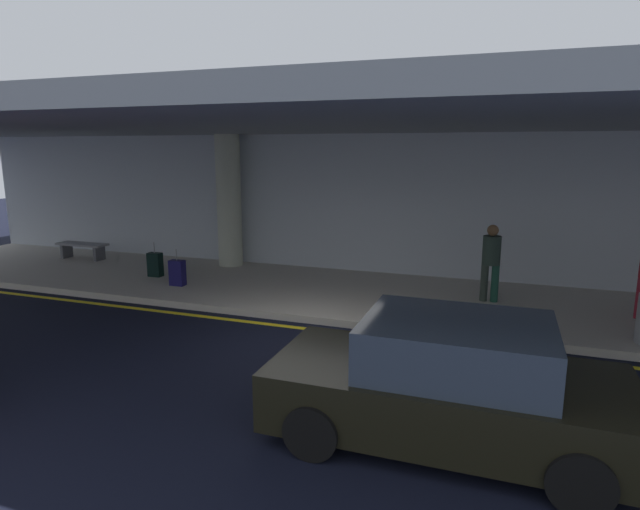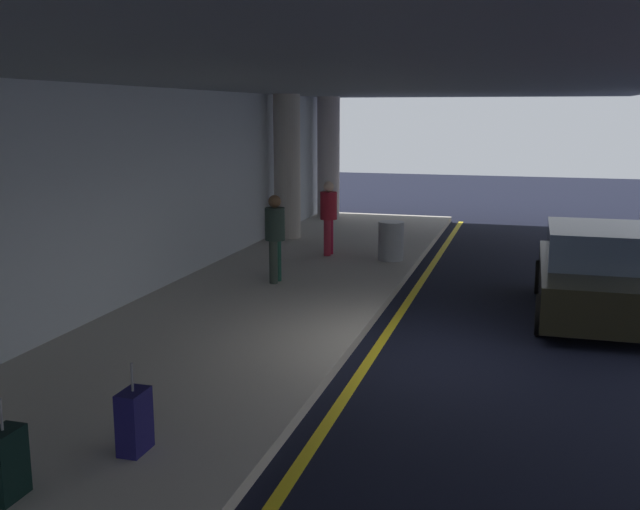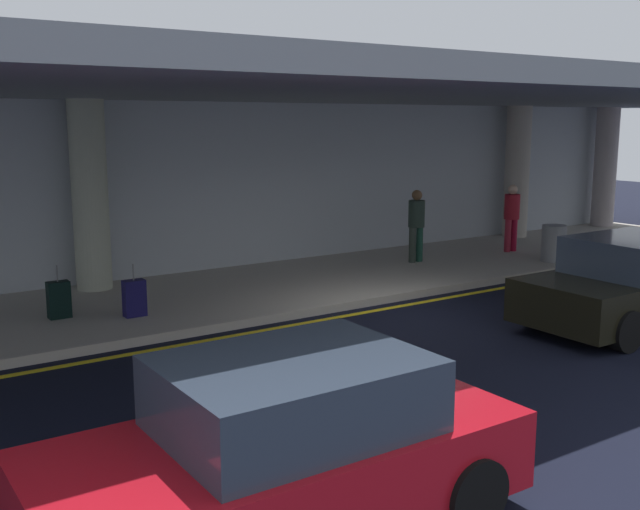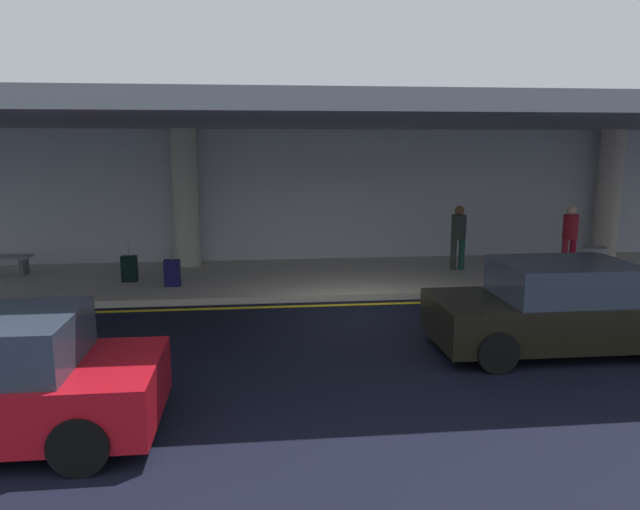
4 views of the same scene
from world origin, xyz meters
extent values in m
plane|color=black|center=(0.00, 0.00, 0.00)|extent=(60.00, 60.00, 0.00)
cube|color=#B3AB9E|center=(0.00, 3.10, 0.07)|extent=(26.00, 4.20, 0.15)
cube|color=yellow|center=(0.00, 0.70, 0.00)|extent=(26.00, 0.14, 0.01)
cylinder|color=#ADB19A|center=(-4.00, 4.70, 1.97)|extent=(0.68, 0.68, 3.65)
cylinder|color=#B5AB9E|center=(8.00, 4.70, 1.97)|extent=(0.68, 0.68, 3.65)
cube|color=gray|center=(0.00, 2.60, 3.95)|extent=(28.00, 13.20, 0.30)
cube|color=#ADB4BC|center=(0.00, 5.35, 1.90)|extent=(26.00, 0.30, 3.80)
cube|color=black|center=(2.78, -2.45, 0.55)|extent=(4.10, 1.80, 0.70)
cube|color=#2D3847|center=(2.88, -2.45, 1.20)|extent=(2.10, 1.60, 0.60)
cylinder|color=black|center=(4.13, -1.60, 0.32)|extent=(0.64, 0.22, 0.64)
cylinder|color=black|center=(1.43, -1.60, 0.32)|extent=(0.64, 0.22, 0.64)
cylinder|color=black|center=(1.43, -3.30, 0.32)|extent=(0.64, 0.22, 0.64)
cylinder|color=black|center=(-4.01, -3.84, 0.32)|extent=(0.64, 0.22, 0.64)
cylinder|color=black|center=(-4.01, -5.54, 0.32)|extent=(0.64, 0.22, 0.64)
cylinder|color=maroon|center=(5.89, 3.05, 0.56)|extent=(0.16, 0.16, 0.82)
cylinder|color=maroon|center=(6.11, 3.05, 0.56)|extent=(0.16, 0.16, 0.82)
cylinder|color=maroon|center=(6.00, 3.05, 1.28)|extent=(0.38, 0.38, 0.62)
sphere|color=beige|center=(6.00, 3.05, 1.71)|extent=(0.24, 0.24, 0.24)
cylinder|color=#27312A|center=(2.98, 3.31, 0.56)|extent=(0.16, 0.16, 0.82)
cylinder|color=#153B2D|center=(3.20, 3.31, 0.56)|extent=(0.16, 0.16, 0.82)
cylinder|color=#1F2C26|center=(3.09, 3.31, 1.28)|extent=(0.38, 0.38, 0.62)
sphere|color=brown|center=(3.09, 3.31, 1.71)|extent=(0.24, 0.24, 0.24)
cube|color=black|center=(-5.18, 2.82, 0.46)|extent=(0.36, 0.22, 0.62)
cylinder|color=slate|center=(-5.18, 2.82, 0.91)|extent=(0.02, 0.02, 0.28)
cube|color=#131146|center=(-4.09, 2.23, 0.46)|extent=(0.36, 0.22, 0.62)
cylinder|color=slate|center=(-4.09, 2.23, 0.91)|extent=(0.02, 0.02, 0.28)
cube|color=#4C4C51|center=(-8.00, 3.95, 0.36)|extent=(0.10, 0.40, 0.42)
cylinder|color=gray|center=(5.81, 1.58, 0.57)|extent=(0.56, 0.56, 0.85)
camera|label=1|loc=(3.29, -8.30, 3.40)|focal=29.48mm
camera|label=2|loc=(-10.01, -1.33, 3.40)|focal=41.55mm
camera|label=3|loc=(-8.31, -9.63, 3.40)|focal=41.90mm
camera|label=4|loc=(-2.13, -11.47, 3.40)|focal=33.34mm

